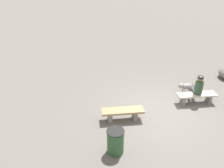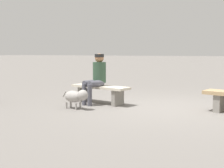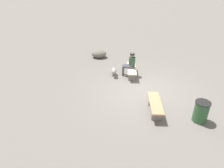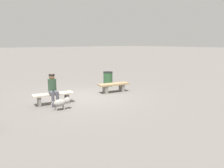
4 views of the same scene
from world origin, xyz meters
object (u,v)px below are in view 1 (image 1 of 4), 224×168
seated_person (198,87)px  bench_right (196,96)px  bench_left (123,113)px  dog (185,86)px  trash_bin (115,141)px

seated_person → bench_right: bearing=-102.0°
bench_left → bench_right: bench_left is taller
dog → bench_right: bearing=93.1°
bench_right → trash_bin: bearing=-147.0°
bench_right → trash_bin: trash_bin is taller
trash_bin → dog: bearing=31.4°
seated_person → dog: seated_person is taller
bench_left → seated_person: seated_person is taller
bench_left → dog: size_ratio=2.19×
seated_person → trash_bin: 4.38m
seated_person → trash_bin: (-4.04, -1.67, -0.29)m
bench_right → bench_left: bearing=-166.2°
dog → bench_left: bearing=26.3°
seated_person → dog: 0.93m
bench_left → dog: 3.48m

